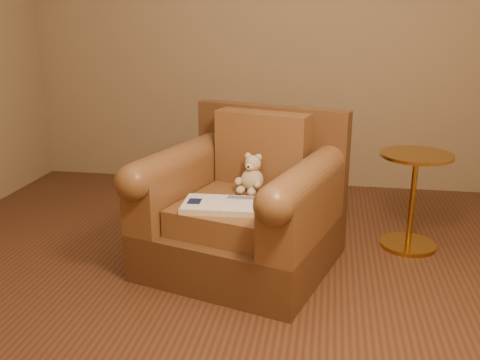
# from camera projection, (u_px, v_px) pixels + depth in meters

# --- Properties ---
(floor) EXTENTS (4.00, 4.00, 0.00)m
(floor) POSITION_uv_depth(u_px,v_px,m) (206.00, 286.00, 3.00)
(floor) COLOR #52301C
(floor) RESTS_ON ground
(armchair) EXTENTS (1.24, 1.21, 0.91)m
(armchair) POSITION_uv_depth(u_px,v_px,m) (245.00, 208.00, 3.18)
(armchair) COLOR #55351C
(armchair) RESTS_ON floor
(teddy_bear) EXTENTS (0.17, 0.20, 0.24)m
(teddy_bear) POSITION_uv_depth(u_px,v_px,m) (251.00, 177.00, 3.20)
(teddy_bear) COLOR #CAB48D
(teddy_bear) RESTS_ON armchair
(guidebook) EXTENTS (0.45, 0.28, 0.04)m
(guidebook) POSITION_uv_depth(u_px,v_px,m) (223.00, 205.00, 2.94)
(guidebook) COLOR beige
(guidebook) RESTS_ON armchair
(side_table) EXTENTS (0.45, 0.45, 0.63)m
(side_table) POSITION_uv_depth(u_px,v_px,m) (413.00, 198.00, 3.41)
(side_table) COLOR #BA8633
(side_table) RESTS_ON floor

